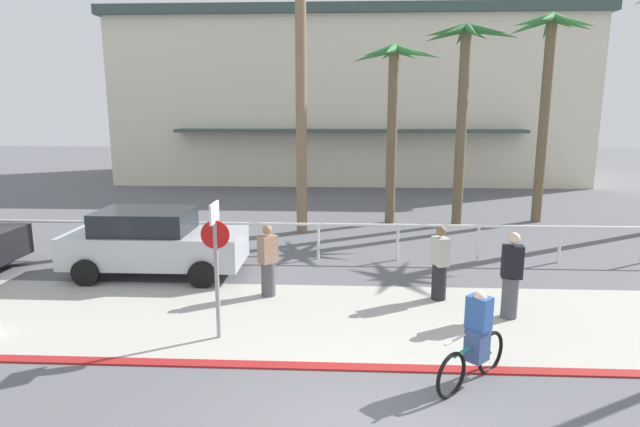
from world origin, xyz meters
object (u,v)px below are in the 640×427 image
stop_sign_bike_lane (216,251)px  pedestrian_2 (268,264)px  palm_tree_0 (301,17)px  pedestrian_1 (511,279)px  palm_tree_1 (394,89)px  cyclist_teal_0 (476,340)px  car_silver_1 (154,242)px  pedestrian_0 (440,266)px  palm_tree_3 (548,63)px  palm_tree_2 (465,73)px

stop_sign_bike_lane → pedestrian_2: size_ratio=1.55×
palm_tree_0 → pedestrian_1: palm_tree_0 is taller
palm_tree_1 → cyclist_teal_0: bearing=-88.1°
palm_tree_1 → car_silver_1: 9.99m
car_silver_1 → cyclist_teal_0: size_ratio=2.93×
car_silver_1 → cyclist_teal_0: bearing=-36.1°
stop_sign_bike_lane → cyclist_teal_0: 4.66m
pedestrian_1 → pedestrian_2: bearing=168.6°
cyclist_teal_0 → pedestrian_0: pedestrian_0 is taller
pedestrian_0 → pedestrian_2: (-3.81, 0.04, -0.01)m
palm_tree_1 → pedestrian_1: size_ratio=3.55×
palm_tree_3 → pedestrian_2: 13.15m
stop_sign_bike_lane → palm_tree_2: 12.38m
pedestrian_0 → cyclist_teal_0: bearing=-90.9°
palm_tree_3 → palm_tree_2: bearing=-167.2°
palm_tree_3 → palm_tree_1: bearing=-174.6°
palm_tree_0 → pedestrian_0: 9.60m
palm_tree_2 → pedestrian_2: size_ratio=4.23×
palm_tree_3 → cyclist_teal_0: 13.97m
palm_tree_3 → pedestrian_2: bearing=-136.4°
palm_tree_0 → cyclist_teal_0: size_ratio=6.47×
palm_tree_3 → pedestrian_0: (-5.01, -8.43, -4.96)m
palm_tree_1 → cyclist_teal_0: palm_tree_1 is taller
palm_tree_0 → car_silver_1: size_ratio=2.21×
palm_tree_3 → pedestrian_2: palm_tree_3 is taller
palm_tree_0 → palm_tree_2: (5.53, 1.38, -1.67)m
car_silver_1 → pedestrian_0: size_ratio=2.61×
palm_tree_0 → palm_tree_1: palm_tree_0 is taller
cyclist_teal_0 → pedestrian_2: size_ratio=0.91×
palm_tree_0 → palm_tree_2: palm_tree_0 is taller
palm_tree_1 → cyclist_teal_0: 12.21m
palm_tree_3 → pedestrian_0: size_ratio=4.41×
pedestrian_2 → pedestrian_1: bearing=-11.4°
palm_tree_0 → pedestrian_1: bearing=-56.8°
car_silver_1 → pedestrian_2: 3.40m
palm_tree_1 → pedestrian_0: (0.43, -7.92, -4.04)m
stop_sign_bike_lane → pedestrian_0: 5.01m
palm_tree_0 → pedestrian_0: palm_tree_0 is taller
stop_sign_bike_lane → palm_tree_3: (9.41, 10.64, 4.06)m
car_silver_1 → pedestrian_2: car_silver_1 is taller
palm_tree_2 → pedestrian_0: (-1.97, -7.74, -4.57)m
car_silver_1 → cyclist_teal_0: 8.49m
stop_sign_bike_lane → cyclist_teal_0: bearing=-17.4°
car_silver_1 → pedestrian_1: pedestrian_1 is taller
palm_tree_0 → pedestrian_2: palm_tree_0 is taller
palm_tree_0 → palm_tree_2: size_ratio=1.39×
stop_sign_bike_lane → car_silver_1: 4.49m
stop_sign_bike_lane → palm_tree_3: bearing=48.5°
palm_tree_1 → pedestrian_1: (1.68, -8.90, -3.98)m
palm_tree_0 → palm_tree_2: bearing=14.0°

